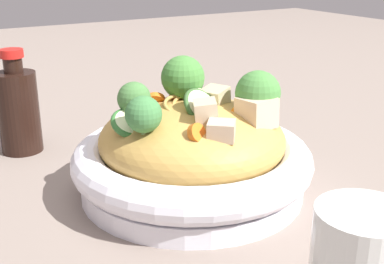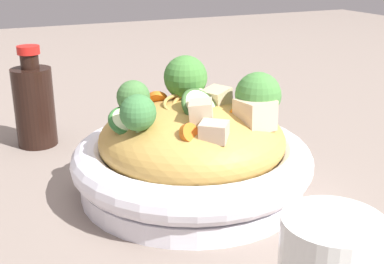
# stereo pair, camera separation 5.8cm
# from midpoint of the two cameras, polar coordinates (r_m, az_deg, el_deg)

# --- Properties ---
(ground_plane) EXTENTS (3.00, 3.00, 0.00)m
(ground_plane) POSITION_cam_midpoint_polar(r_m,az_deg,el_deg) (0.61, 2.74, -6.62)
(ground_plane) COLOR gray
(serving_bowl) EXTENTS (0.28, 0.28, 0.06)m
(serving_bowl) POSITION_cam_midpoint_polar(r_m,az_deg,el_deg) (0.60, 2.79, -3.88)
(serving_bowl) COLOR white
(serving_bowl) RESTS_ON ground_plane
(noodle_heap) EXTENTS (0.22, 0.22, 0.10)m
(noodle_heap) POSITION_cam_midpoint_polar(r_m,az_deg,el_deg) (0.59, 2.83, -0.81)
(noodle_heap) COLOR #BA9146
(noodle_heap) RESTS_ON serving_bowl
(broccoli_florets) EXTENTS (0.14, 0.20, 0.07)m
(broccoli_florets) POSITION_cam_midpoint_polar(r_m,az_deg,el_deg) (0.57, 3.60, 4.45)
(broccoli_florets) COLOR #A5BE71
(broccoli_florets) RESTS_ON serving_bowl
(carrot_coins) EXTENTS (0.16, 0.10, 0.03)m
(carrot_coins) POSITION_cam_midpoint_polar(r_m,az_deg,el_deg) (0.59, 2.39, 3.24)
(carrot_coins) COLOR orange
(carrot_coins) RESTS_ON serving_bowl
(zucchini_slices) EXTENTS (0.07, 0.14, 0.05)m
(zucchini_slices) POSITION_cam_midpoint_polar(r_m,az_deg,el_deg) (0.56, 0.91, 2.34)
(zucchini_slices) COLOR beige
(zucchini_slices) RESTS_ON serving_bowl
(chicken_chunks) EXTENTS (0.11, 0.10, 0.04)m
(chicken_chunks) POSITION_cam_midpoint_polar(r_m,az_deg,el_deg) (0.55, 7.47, 2.03)
(chicken_chunks) COLOR beige
(chicken_chunks) RESTS_ON serving_bowl
(soy_sauce_bottle) EXTENTS (0.06, 0.06, 0.15)m
(soy_sauce_bottle) POSITION_cam_midpoint_polar(r_m,az_deg,el_deg) (0.76, -15.28, 3.01)
(soy_sauce_bottle) COLOR black
(soy_sauce_bottle) RESTS_ON ground_plane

